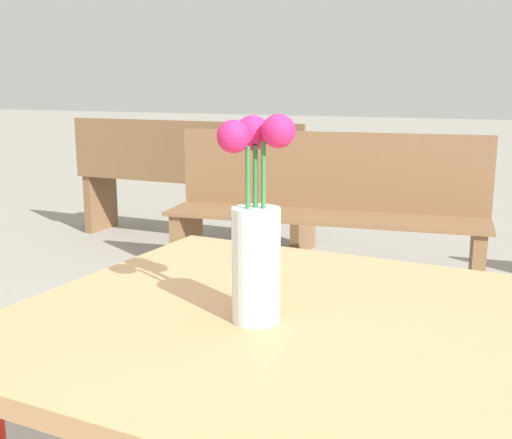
{
  "coord_description": "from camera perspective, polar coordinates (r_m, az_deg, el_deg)",
  "views": [
    {
      "loc": [
        0.33,
        -0.9,
        1.1
      ],
      "look_at": [
        -0.04,
        -0.04,
        0.9
      ],
      "focal_mm": 45.0,
      "sensor_mm": 36.0,
      "label": 1
    }
  ],
  "objects": [
    {
      "name": "table_front",
      "position": [
        1.07,
        3.0,
        -14.01
      ],
      "size": [
        0.91,
        0.84,
        0.73
      ],
      "color": "tan",
      "rests_on": "ground_plane"
    },
    {
      "name": "bench_far",
      "position": [
        4.45,
        -6.01,
        3.88
      ],
      "size": [
        1.76,
        0.39,
        0.85
      ],
      "color": "brown",
      "rests_on": "ground_plane"
    },
    {
      "name": "bench_near",
      "position": [
        3.29,
        6.26,
        0.87
      ],
      "size": [
        1.64,
        0.55,
        0.85
      ],
      "color": "brown",
      "rests_on": "ground_plane"
    },
    {
      "name": "flower_vase",
      "position": [
        0.97,
        -0.02,
        -2.08
      ],
      "size": [
        0.11,
        0.1,
        0.32
      ],
      "color": "silver",
      "rests_on": "table_front"
    }
  ]
}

